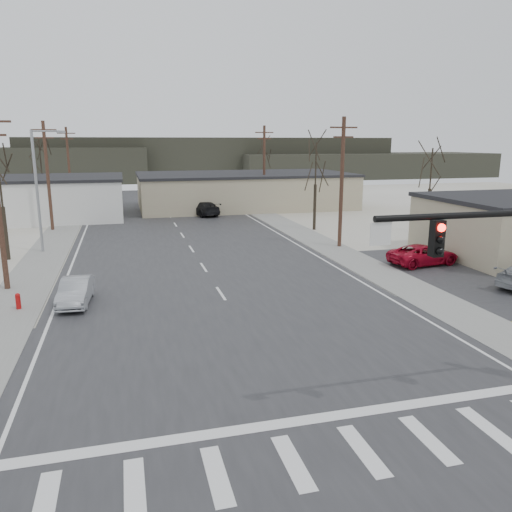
# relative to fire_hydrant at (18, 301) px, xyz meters

# --- Properties ---
(ground) EXTENTS (140.00, 140.00, 0.00)m
(ground) POSITION_rel_fire_hydrant_xyz_m (10.20, -8.00, -0.45)
(ground) COLOR white
(ground) RESTS_ON ground
(main_road) EXTENTS (18.00, 110.00, 0.05)m
(main_road) POSITION_rel_fire_hydrant_xyz_m (10.20, 7.00, -0.43)
(main_road) COLOR #2B2A2D
(main_road) RESTS_ON ground
(cross_road) EXTENTS (90.00, 10.00, 0.04)m
(cross_road) POSITION_rel_fire_hydrant_xyz_m (10.20, -8.00, -0.43)
(cross_road) COLOR #2B2A2D
(cross_road) RESTS_ON ground
(sidewalk_left) EXTENTS (3.00, 90.00, 0.06)m
(sidewalk_left) POSITION_rel_fire_hydrant_xyz_m (-0.40, 12.00, -0.42)
(sidewalk_left) COLOR gray
(sidewalk_left) RESTS_ON ground
(sidewalk_right) EXTENTS (3.00, 90.00, 0.06)m
(sidewalk_right) POSITION_rel_fire_hydrant_xyz_m (20.80, 12.00, -0.42)
(sidewalk_right) COLOR gray
(sidewalk_right) RESTS_ON ground
(fire_hydrant) EXTENTS (0.24, 0.24, 0.87)m
(fire_hydrant) POSITION_rel_fire_hydrant_xyz_m (0.00, 0.00, 0.00)
(fire_hydrant) COLOR #A50C0C
(fire_hydrant) RESTS_ON ground
(building_left_far) EXTENTS (22.30, 12.30, 4.50)m
(building_left_far) POSITION_rel_fire_hydrant_xyz_m (-5.80, 32.00, 1.80)
(building_left_far) COLOR silver
(building_left_far) RESTS_ON ground
(building_right_far) EXTENTS (26.30, 14.30, 4.30)m
(building_right_far) POSITION_rel_fire_hydrant_xyz_m (20.20, 36.00, 1.70)
(building_right_far) COLOR tan
(building_right_far) RESTS_ON ground
(upole_left_c) EXTENTS (2.20, 0.30, 10.00)m
(upole_left_c) POSITION_rel_fire_hydrant_xyz_m (-1.30, 24.00, 4.77)
(upole_left_c) COLOR #4E3024
(upole_left_c) RESTS_ON ground
(upole_left_d) EXTENTS (2.20, 0.30, 10.00)m
(upole_left_d) POSITION_rel_fire_hydrant_xyz_m (-1.30, 44.00, 4.77)
(upole_left_d) COLOR #4E3024
(upole_left_d) RESTS_ON ground
(upole_right_a) EXTENTS (2.20, 0.30, 10.00)m
(upole_right_a) POSITION_rel_fire_hydrant_xyz_m (21.70, 10.00, 4.77)
(upole_right_a) COLOR #4E3024
(upole_right_a) RESTS_ON ground
(upole_right_b) EXTENTS (2.20, 0.30, 10.00)m
(upole_right_b) POSITION_rel_fire_hydrant_xyz_m (21.70, 32.00, 4.77)
(upole_right_b) COLOR #4E3024
(upole_right_b) RESTS_ON ground
(streetlight_main) EXTENTS (2.40, 0.25, 9.00)m
(streetlight_main) POSITION_rel_fire_hydrant_xyz_m (-0.60, 14.00, 4.64)
(streetlight_main) COLOR gray
(streetlight_main) RESTS_ON ground
(tree_left_near) EXTENTS (3.30, 3.30, 7.35)m
(tree_left_near) POSITION_rel_fire_hydrant_xyz_m (-2.80, 12.00, 4.78)
(tree_left_near) COLOR #2E271C
(tree_left_near) RESTS_ON ground
(tree_right_mid) EXTENTS (3.74, 3.74, 8.33)m
(tree_right_mid) POSITION_rel_fire_hydrant_xyz_m (22.70, 18.00, 5.48)
(tree_right_mid) COLOR #2E271C
(tree_right_mid) RESTS_ON ground
(tree_left_far) EXTENTS (3.96, 3.96, 8.82)m
(tree_left_far) POSITION_rel_fire_hydrant_xyz_m (-3.80, 38.00, 5.83)
(tree_left_far) COLOR #2E271C
(tree_left_far) RESTS_ON ground
(tree_right_far) EXTENTS (3.52, 3.52, 7.84)m
(tree_right_far) POSITION_rel_fire_hydrant_xyz_m (25.20, 44.00, 5.13)
(tree_right_far) COLOR #2E271C
(tree_right_far) RESTS_ON ground
(tree_lot) EXTENTS (3.52, 3.52, 7.84)m
(tree_lot) POSITION_rel_fire_hydrant_xyz_m (32.20, 14.00, 5.13)
(tree_lot) COLOR #2E271C
(tree_lot) RESTS_ON ground
(hill_center) EXTENTS (80.00, 18.00, 9.00)m
(hill_center) POSITION_rel_fire_hydrant_xyz_m (25.20, 88.00, 4.05)
(hill_center) COLOR #333026
(hill_center) RESTS_ON ground
(hill_right) EXTENTS (60.00, 18.00, 5.50)m
(hill_right) POSITION_rel_fire_hydrant_xyz_m (60.20, 82.00, 2.30)
(hill_right) COLOR #333026
(hill_right) RESTS_ON ground
(sedan_crossing) EXTENTS (1.72, 4.10, 1.32)m
(sedan_crossing) POSITION_rel_fire_hydrant_xyz_m (2.70, 0.18, 0.25)
(sedan_crossing) COLOR gray
(sedan_crossing) RESTS_ON main_road
(car_far_a) EXTENTS (3.82, 5.87, 1.58)m
(car_far_a) POSITION_rel_fire_hydrant_xyz_m (13.84, 29.77, 0.39)
(car_far_a) COLOR black
(car_far_a) RESTS_ON main_road
(car_far_b) EXTENTS (2.25, 4.06, 1.31)m
(car_far_b) POSITION_rel_fire_hydrant_xyz_m (4.12, 49.94, 0.25)
(car_far_b) COLOR black
(car_far_b) RESTS_ON main_road
(car_parked_red) EXTENTS (5.12, 2.86, 1.35)m
(car_parked_red) POSITION_rel_fire_hydrant_xyz_m (24.69, 3.02, 0.26)
(car_parked_red) COLOR #A4081F
(car_parked_red) RESTS_ON parking_lot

